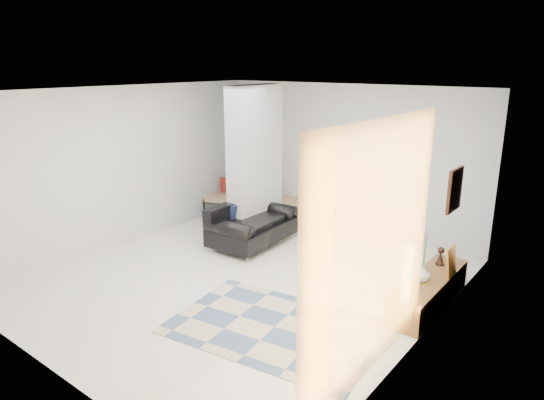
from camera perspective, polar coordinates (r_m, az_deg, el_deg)
The scene contains 17 objects.
floor at distance 7.51m, azimuth -3.28°, elevation -9.18°, with size 6.00×6.00×0.00m, color white.
ceiling at distance 6.81m, azimuth -3.66°, elevation 12.68°, with size 6.00×6.00×0.00m, color white.
wall_back at distance 9.43m, azimuth 8.66°, elevation 4.86°, with size 6.00×6.00×0.00m, color silver.
wall_front at distance 5.27m, azimuth -25.54°, elevation -5.47°, with size 6.00×6.00×0.00m, color silver.
wall_left at distance 9.04m, azimuth -16.74°, elevation 3.88°, with size 6.00×6.00×0.00m, color silver.
wall_right at distance 5.68m, azimuth 17.97°, elevation -3.17°, with size 6.00×6.00×0.00m, color silver.
partition_column at distance 8.91m, azimuth -2.01°, elevation 4.38°, with size 0.35×1.20×2.80m, color #AFB4B7.
hallway_door at distance 10.64m, azimuth -1.45°, elevation 4.20°, with size 0.85×0.06×2.04m, color beige.
curtain at distance 4.68m, azimuth 12.17°, elevation -6.16°, with size 2.55×2.55×0.00m, color #FFAD43.
wall_art at distance 6.44m, azimuth 20.70°, elevation 1.12°, with size 0.04×0.45×0.55m, color #34170E.
media_console at distance 6.99m, azimuth 17.96°, elevation -10.13°, with size 0.45×1.83×0.80m.
loveseat at distance 8.76m, azimuth -2.60°, elevation -2.93°, with size 1.06×1.69×0.76m.
daybed at distance 10.34m, azimuth -2.28°, elevation 0.37°, with size 2.14×1.50×0.77m.
area_rug at distance 6.23m, azimuth 0.33°, elevation -14.74°, with size 2.54×1.69×0.01m, color #C4B696.
cylinder_lamp at distance 6.09m, azimuth 15.58°, elevation -8.32°, with size 0.13×0.13×0.69m, color white.
bronze_figurine at distance 7.32m, azimuth 19.21°, elevation -6.25°, with size 0.13×0.13×0.26m, color black, non-canonical shape.
vase at distance 6.74m, azimuth 17.32°, elevation -8.21°, with size 0.21×0.21×0.22m, color silver.
Camera 1 is at (4.49, -5.10, 3.18)m, focal length 32.00 mm.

